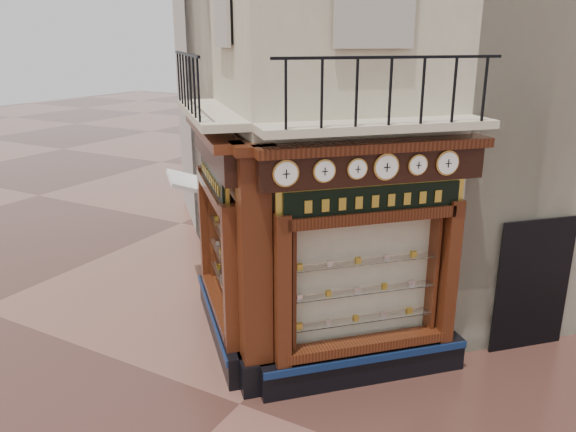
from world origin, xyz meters
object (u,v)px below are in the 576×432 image
Objects in this scene: clock_d at (386,167)px; awning at (195,286)px; clock_e at (418,165)px; signboard_right at (373,200)px; clock_b at (324,171)px; clock_a at (286,173)px; clock_c at (357,169)px; signboard_left at (213,177)px; clock_f at (447,163)px; corner_pilaster at (255,277)px.

clock_d is 6.33m from awning.
signboard_right is (-0.52, -0.36, -0.52)m from clock_e.
clock_d is (0.67, 0.67, 0.00)m from clock_b.
clock_a is at bearing -175.43° from signboard_right.
clock_c is (0.35, 0.35, 0.00)m from clock_b.
clock_a reaches higher than signboard_left.
clock_b reaches higher than clock_e.
signboard_right is (4.78, -1.60, 3.10)m from awning.
clock_b is 1.94m from clock_f.
clock_d is (0.32, 0.32, -0.00)m from clock_c.
signboard_left is (-2.42, 0.66, -0.52)m from clock_b.
clock_e is 0.14× the size of signboard_right.
corner_pilaster is 12.70× the size of clock_e.
clock_b is 0.98m from signboard_right.
corner_pilaster reaches higher than clock_a.
clock_a reaches higher than clock_c.
awning is at bearing 107.15° from clock_b.
clock_f reaches higher than clock_b.
clock_a is 2.01m from clock_e.
clock_f is at bearing -124.38° from signboard_left.
clock_f is 0.18× the size of signboard_right.
clock_b is at bearing 180.00° from clock_c.
clock_c is at bearing -180.00° from clock_e.
clock_d is at bearing 0.00° from clock_a.
signboard_left is (-2.77, 0.31, -0.52)m from clock_c.
clock_b is at bearing -180.00° from clock_d.
signboard_right is (-0.16, -0.01, -0.52)m from clock_d.
awning is (-3.32, 2.61, -1.95)m from corner_pilaster.
clock_b is 0.18× the size of signboard_left.
corner_pilaster is 2.12m from signboard_left.
clock_b is (0.40, 0.40, -0.00)m from clock_a.
clock_f is at bearing -5.66° from signboard_right.
clock_f is 0.20× the size of signboard_left.
corner_pilaster is 3.35m from clock_f.
clock_a is 2.50m from clock_f.
corner_pilaster reaches higher than clock_c.
clock_a is 0.56m from clock_b.
signboard_left is at bearing 145.62° from clock_f.
clock_f is (1.37, 1.37, 0.00)m from clock_b.
clock_d is 0.21× the size of signboard_left.
clock_f reaches higher than signboard_right.
clock_d is at bearing -134.85° from signboard_left.
corner_pilaster is at bearing 171.52° from clock_f.
clock_c is (1.31, 0.70, 1.67)m from corner_pilaster.
clock_a is at bearing -180.00° from clock_f.
signboard_left is at bearing 128.61° from clock_c.
signboard_left is at bearing 107.44° from clock_a.
corner_pilaster is 1.84× the size of signboard_right.
clock_c is 0.14× the size of signboard_right.
clock_f reaches higher than awning.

